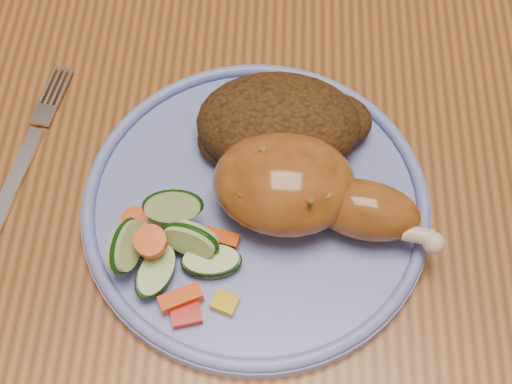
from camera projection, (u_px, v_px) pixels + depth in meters
ground at (306, 346)px, 1.27m from camera, size 4.00×4.00×0.00m
dining_table at (348, 133)px, 0.69m from camera, size 0.90×1.40×0.75m
plate at (256, 206)px, 0.55m from camera, size 0.27×0.27×0.01m
plate_rim at (256, 199)px, 0.54m from camera, size 0.27×0.27×0.01m
chicken_leg at (304, 189)px, 0.52m from camera, size 0.17×0.10×0.06m
rice_pilaf at (282, 125)px, 0.56m from camera, size 0.14×0.09×0.06m
vegetable_pile at (169, 246)px, 0.51m from camera, size 0.10×0.10×0.05m
fork at (24, 159)px, 0.58m from camera, size 0.04×0.16×0.00m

